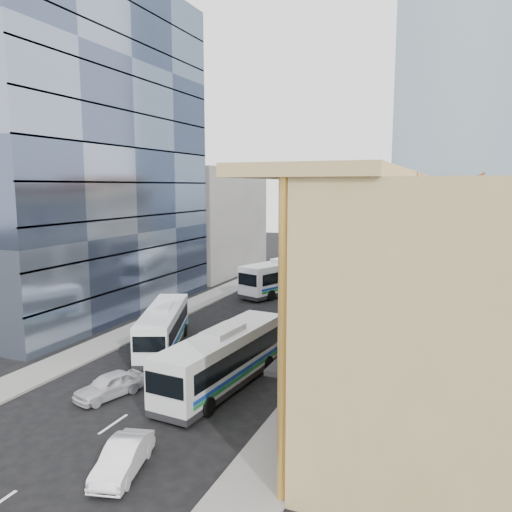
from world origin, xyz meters
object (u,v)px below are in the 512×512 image
at_px(bus_left_far, 285,275).
at_px(sedan_left, 109,385).
at_px(bus_right, 224,357).
at_px(bus_left_near, 163,326).
at_px(office_tower, 80,149).
at_px(shophouse_tan, 421,314).
at_px(sedan_right, 123,458).

relative_size(bus_left_far, sedan_left, 3.04).
bearing_deg(bus_right, bus_left_near, 151.87).
distance_m(office_tower, bus_left_near, 19.89).
relative_size(shophouse_tan, bus_right, 1.25).
bearing_deg(sedan_left, sedan_right, -29.87).
relative_size(bus_left_near, bus_left_far, 0.83).
height_order(office_tower, bus_left_far, office_tower).
xyz_separation_m(shophouse_tan, sedan_right, (-10.91, -7.31, -5.35)).
xyz_separation_m(bus_left_near, sedan_left, (1.82, -8.42, -0.94)).
relative_size(office_tower, sedan_right, 7.58).
distance_m(office_tower, bus_right, 26.71).
xyz_separation_m(shophouse_tan, sedan_left, (-16.24, -1.44, -5.32)).
height_order(office_tower, sedan_left, office_tower).
bearing_deg(office_tower, sedan_left, -46.29).
bearing_deg(bus_left_near, sedan_left, -100.40).
bearing_deg(bus_left_far, sedan_right, -62.00).
height_order(office_tower, sedan_right, office_tower).
distance_m(shophouse_tan, office_tower, 35.19).
bearing_deg(bus_right, bus_left_far, 106.28).
bearing_deg(shophouse_tan, bus_left_near, 158.87).
height_order(sedan_left, sedan_right, sedan_left).
height_order(shophouse_tan, bus_left_far, shophouse_tan).
xyz_separation_m(office_tower, bus_left_far, (15.00, 14.28, -13.04)).
height_order(shophouse_tan, bus_right, shophouse_tan).
relative_size(bus_right, sedan_right, 2.83).
bearing_deg(office_tower, shophouse_tan, -24.30).
height_order(shophouse_tan, bus_left_near, shophouse_tan).
relative_size(office_tower, bus_left_far, 2.45).
relative_size(office_tower, bus_left_near, 2.96).
bearing_deg(sedan_left, bus_left_near, 120.07).
bearing_deg(shophouse_tan, sedan_right, -146.16).
height_order(bus_right, sedan_right, bus_right).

